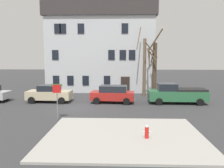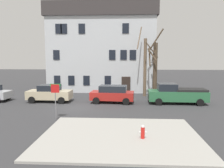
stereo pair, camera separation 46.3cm
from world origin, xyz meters
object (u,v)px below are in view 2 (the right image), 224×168
at_px(tree_bare_near, 145,65).
at_px(building_main, 103,48).
at_px(street_sign_pole, 55,95).
at_px(pickup_truck_green, 177,94).
at_px(fire_hydrant, 143,131).
at_px(car_beige_sedan, 50,93).
at_px(car_red_wagon, 112,94).
at_px(tree_bare_mid, 155,67).
at_px(bicycle_leaning, 56,93).

bearing_deg(tree_bare_near, building_main, 132.35).
bearing_deg(street_sign_pole, pickup_truck_green, 31.55).
bearing_deg(building_main, fire_hydrant, -78.52).
distance_m(car_beige_sedan, car_red_wagon, 6.42).
bearing_deg(tree_bare_mid, car_red_wagon, -140.68).
height_order(street_sign_pole, bicycle_leaning, street_sign_pole).
bearing_deg(car_red_wagon, tree_bare_mid, 39.32).
height_order(car_beige_sedan, fire_hydrant, car_beige_sedan).
distance_m(pickup_truck_green, bicycle_leaning, 13.65).
height_order(building_main, bicycle_leaning, building_main).
relative_size(car_red_wagon, pickup_truck_green, 0.78).
height_order(pickup_truck_green, fire_hydrant, pickup_truck_green).
bearing_deg(street_sign_pole, building_main, 83.19).
xyz_separation_m(car_red_wagon, street_sign_pole, (-3.81, -6.29, 0.95)).
distance_m(car_red_wagon, fire_hydrant, 10.36).
bearing_deg(tree_bare_mid, fire_hydrant, -99.86).
distance_m(car_red_wagon, street_sign_pole, 7.42).
relative_size(tree_bare_near, fire_hydrant, 10.58).
relative_size(tree_bare_near, bicycle_leaning, 4.88).
distance_m(car_red_wagon, bicycle_leaning, 7.70).
xyz_separation_m(car_red_wagon, pickup_truck_green, (6.31, -0.08, 0.06)).
bearing_deg(bicycle_leaning, street_sign_pole, -72.69).
xyz_separation_m(building_main, fire_hydrant, (4.08, -20.09, -5.25)).
distance_m(tree_bare_mid, pickup_truck_green, 4.85).
height_order(tree_bare_near, tree_bare_mid, tree_bare_near).
distance_m(building_main, pickup_truck_green, 13.82).
height_order(car_beige_sedan, car_red_wagon, car_beige_sedan).
relative_size(tree_bare_near, car_beige_sedan, 1.82).
bearing_deg(car_beige_sedan, tree_bare_near, 21.21).
distance_m(tree_bare_mid, car_beige_sedan, 11.90).
bearing_deg(bicycle_leaning, car_red_wagon, -26.90).
relative_size(tree_bare_mid, car_red_wagon, 1.78).
relative_size(building_main, bicycle_leaning, 8.68).
relative_size(tree_bare_near, car_red_wagon, 1.84).
bearing_deg(car_beige_sedan, bicycle_leaning, 97.44).
relative_size(pickup_truck_green, street_sign_pole, 2.14).
bearing_deg(pickup_truck_green, tree_bare_near, 123.81).
height_order(car_beige_sedan, pickup_truck_green, pickup_truck_green).
bearing_deg(tree_bare_mid, bicycle_leaning, -178.43).
height_order(tree_bare_mid, pickup_truck_green, tree_bare_mid).
bearing_deg(fire_hydrant, car_beige_sedan, 130.13).
distance_m(tree_bare_mid, fire_hydrant, 14.40).
xyz_separation_m(pickup_truck_green, bicycle_leaning, (-13.16, 3.55, -0.59)).
xyz_separation_m(building_main, tree_bare_near, (5.45, -5.98, -2.12)).
distance_m(car_beige_sedan, street_sign_pole, 6.98).
bearing_deg(street_sign_pole, tree_bare_mid, 50.06).
bearing_deg(tree_bare_near, fire_hydrant, -95.55).
bearing_deg(fire_hydrant, bicycle_leaning, 123.70).
height_order(tree_bare_near, bicycle_leaning, tree_bare_near).
distance_m(car_beige_sedan, pickup_truck_green, 12.73).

